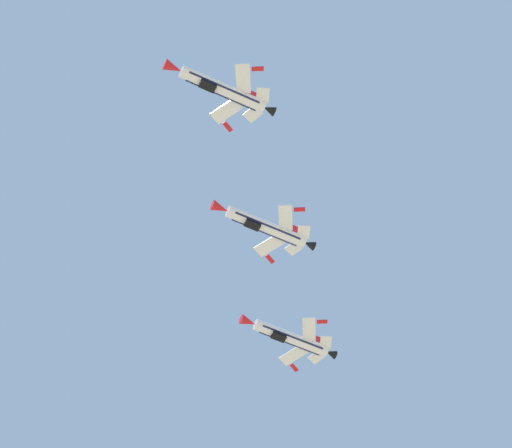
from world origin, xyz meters
name	(u,v)px	position (x,y,z in m)	size (l,w,h in m)	color
fighter_jet_lead	(221,89)	(-21.79, 46.71, 127.97)	(13.19, 12.20, 4.36)	white
fighter_jet_left_wing	(265,226)	(-21.09, 67.85, 126.52)	(13.19, 12.20, 4.36)	white
fighter_jet_right_wing	(289,337)	(-22.21, 88.11, 126.92)	(13.19, 12.20, 4.36)	white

